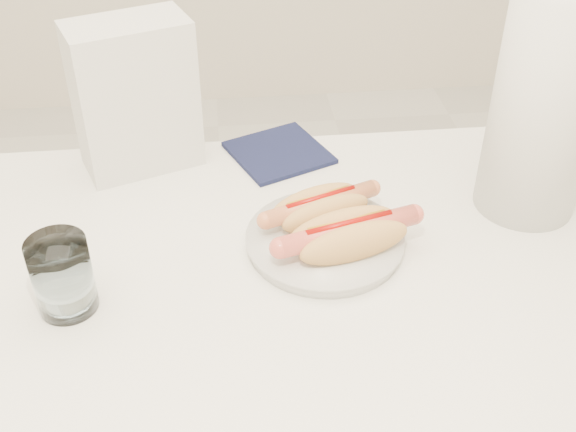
{
  "coord_description": "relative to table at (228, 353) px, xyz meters",
  "views": [
    {
      "loc": [
        0.01,
        -0.6,
        1.34
      ],
      "look_at": [
        0.08,
        0.1,
        0.82
      ],
      "focal_mm": 44.86,
      "sensor_mm": 36.0,
      "label": 1
    }
  ],
  "objects": [
    {
      "name": "hotdog_right",
      "position": [
        0.16,
        0.09,
        0.1
      ],
      "size": [
        0.18,
        0.11,
        0.05
      ],
      "rotation": [
        0.0,
        0.0,
        0.27
      ],
      "color": "#E3A558",
      "rests_on": "plate"
    },
    {
      "name": "hotdog_left",
      "position": [
        0.13,
        0.15,
        0.1
      ],
      "size": [
        0.16,
        0.1,
        0.04
      ],
      "rotation": [
        0.0,
        0.0,
        0.36
      ],
      "color": "#DDA358",
      "rests_on": "plate"
    },
    {
      "name": "navy_napkin",
      "position": [
        0.1,
        0.35,
        0.06
      ],
      "size": [
        0.18,
        0.18,
        0.01
      ],
      "primitive_type": "cube",
      "rotation": [
        0.0,
        0.0,
        0.4
      ],
      "color": "#101534",
      "rests_on": "table"
    },
    {
      "name": "water_glass",
      "position": [
        -0.18,
        0.04,
        0.11
      ],
      "size": [
        0.07,
        0.07,
        0.1
      ],
      "primitive_type": "cylinder",
      "color": "silver",
      "rests_on": "table"
    },
    {
      "name": "napkin_box",
      "position": [
        -0.11,
        0.35,
        0.17
      ],
      "size": [
        0.19,
        0.15,
        0.22
      ],
      "primitive_type": "cube",
      "rotation": [
        0.0,
        0.0,
        0.35
      ],
      "color": "silver",
      "rests_on": "table"
    },
    {
      "name": "paper_towel_roll",
      "position": [
        0.42,
        0.18,
        0.21
      ],
      "size": [
        0.18,
        0.18,
        0.31
      ],
      "primitive_type": "cylinder",
      "rotation": [
        0.0,
        0.0,
        -0.41
      ],
      "color": "silver",
      "rests_on": "table"
    },
    {
      "name": "plate",
      "position": [
        0.13,
        0.12,
        0.07
      ],
      "size": [
        0.26,
        0.26,
        0.02
      ],
      "primitive_type": "cylinder",
      "rotation": [
        0.0,
        0.0,
        -0.42
      ],
      "color": "silver",
      "rests_on": "table"
    },
    {
      "name": "table",
      "position": [
        0.0,
        0.0,
        0.0
      ],
      "size": [
        1.2,
        0.8,
        0.75
      ],
      "color": "white",
      "rests_on": "ground"
    }
  ]
}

